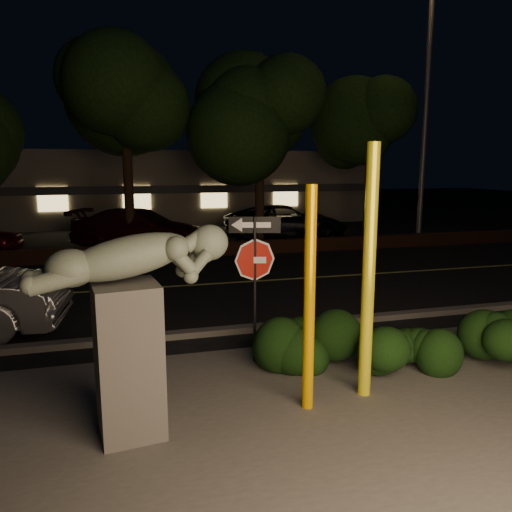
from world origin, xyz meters
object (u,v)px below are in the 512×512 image
at_px(signpost, 255,260).
at_px(streetlight, 423,87).
at_px(sculpture, 130,311).
at_px(parked_car_darkred, 140,228).
at_px(yellow_pole_left, 309,301).
at_px(yellow_pole_right, 369,274).
at_px(parked_car_dark, 285,222).

distance_m(signpost, streetlight, 14.96).
bearing_deg(signpost, sculpture, -123.78).
bearing_deg(signpost, parked_car_darkred, 110.53).
bearing_deg(yellow_pole_left, sculpture, -178.89).
bearing_deg(yellow_pole_right, yellow_pole_left, -170.22).
xyz_separation_m(yellow_pole_left, streetlight, (9.45, 12.17, 4.78)).
bearing_deg(parked_car_dark, signpost, 168.40).
xyz_separation_m(parked_car_darkred, parked_car_dark, (6.30, 0.77, -0.02)).
bearing_deg(streetlight, parked_car_darkred, 151.21).
relative_size(yellow_pole_left, sculpture, 1.19).
bearing_deg(parked_car_dark, yellow_pole_left, 171.57).
bearing_deg(parked_car_dark, sculpture, 164.08).
relative_size(yellow_pole_left, yellow_pole_right, 0.85).
height_order(streetlight, parked_car_dark, streetlight).
relative_size(yellow_pole_left, parked_car_darkred, 0.56).
bearing_deg(yellow_pole_right, parked_car_darkred, 100.19).
bearing_deg(yellow_pole_left, parked_car_darkred, 96.40).
relative_size(sculpture, streetlight, 0.24).
relative_size(yellow_pole_right, streetlight, 0.34).
bearing_deg(yellow_pole_right, streetlight, 54.63).
height_order(sculpture, parked_car_dark, sculpture).
bearing_deg(signpost, yellow_pole_left, -66.87).
bearing_deg(parked_car_darkred, sculpture, -160.28).
distance_m(yellow_pole_left, sculpture, 2.27).
distance_m(yellow_pole_left, parked_car_darkred, 14.27).
height_order(yellow_pole_right, signpost, yellow_pole_right).
relative_size(streetlight, parked_car_dark, 1.94).
xyz_separation_m(yellow_pole_left, parked_car_darkred, (-1.59, 14.16, -0.73)).
relative_size(signpost, parked_car_dark, 0.45).
distance_m(parked_car_darkred, parked_car_dark, 6.35).
distance_m(yellow_pole_left, streetlight, 16.14).
relative_size(signpost, streetlight, 0.23).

